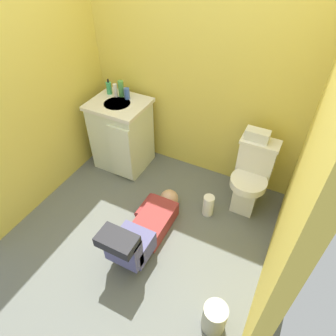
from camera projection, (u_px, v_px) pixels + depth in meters
The scene contains 15 objects.
ground_plane at pixel (150, 221), 3.05m from camera, with size 2.78×2.93×0.04m, color #5E625D.
wall_back at pixel (197, 67), 2.90m from camera, with size 2.44×0.08×2.40m, color #DEC54C.
wall_left at pixel (27, 84), 2.63m from camera, with size 0.08×1.93×2.40m, color #DEC54C.
wall_right at pixel (311, 164), 1.84m from camera, with size 0.08×1.93×2.40m, color #DEC54C.
toilet at pixel (251, 177), 2.96m from camera, with size 0.36×0.46×0.75m.
vanity_cabinet at pixel (122, 134), 3.41m from camera, with size 0.60×0.53×0.82m.
faucet at pixel (125, 92), 3.21m from camera, with size 0.02×0.02×0.10m, color silver.
person_plumber at pixel (143, 230), 2.72m from camera, with size 0.39×1.06×0.52m.
tissue_box at pixel (257, 135), 2.75m from camera, with size 0.22×0.11×0.10m, color silver.
soap_dispenser at pixel (109, 88), 3.25m from camera, with size 0.06×0.06×0.17m.
bottle_white at pixel (115, 90), 3.20m from camera, with size 0.05×0.05×0.14m, color silver.
bottle_green at pixel (121, 89), 3.20m from camera, with size 0.06×0.06×0.17m, color #4E9747.
bottle_blue at pixel (127, 94), 3.17m from camera, with size 0.06×0.06×0.12m, color #3E60B6.
trash_can at pixel (214, 318), 2.19m from camera, with size 0.18×0.18×0.27m, color #9E9D82.
paper_towel_roll at pixel (208, 205), 3.02m from camera, with size 0.11×0.11×0.23m, color white.
Camera 1 is at (1.03, -1.63, 2.41)m, focal length 32.27 mm.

